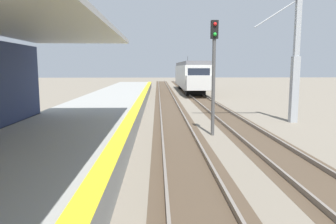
# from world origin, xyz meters

# --- Properties ---
(station_platform) EXTENTS (5.00, 80.00, 0.91)m
(station_platform) POSITION_xyz_m (-2.50, 16.00, 0.45)
(station_platform) COLOR #999993
(station_platform) RESTS_ON ground
(track_pair_nearest_platform) EXTENTS (2.34, 120.00, 0.16)m
(track_pair_nearest_platform) POSITION_xyz_m (1.90, 20.00, 0.05)
(track_pair_nearest_platform) COLOR #4C3D2D
(track_pair_nearest_platform) RESTS_ON ground
(track_pair_middle) EXTENTS (2.34, 120.00, 0.16)m
(track_pair_middle) POSITION_xyz_m (5.30, 20.00, 0.05)
(track_pair_middle) COLOR #4C3D2D
(track_pair_middle) RESTS_ON ground
(approaching_train) EXTENTS (2.93, 19.60, 4.76)m
(approaching_train) POSITION_xyz_m (5.30, 46.77, 2.18)
(approaching_train) COLOR silver
(approaching_train) RESTS_ON ground
(rail_signal_post) EXTENTS (0.32, 0.34, 5.20)m
(rail_signal_post) POSITION_xyz_m (3.52, 19.14, 3.19)
(rail_signal_post) COLOR #4C4C4C
(rail_signal_post) RESTS_ON ground
(catenary_pylon_far_side) EXTENTS (5.00, 0.40, 7.50)m
(catenary_pylon_far_side) POSITION_xyz_m (8.46, 22.58, 3.60)
(catenary_pylon_far_side) COLOR #9EA3A8
(catenary_pylon_far_side) RESTS_ON ground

